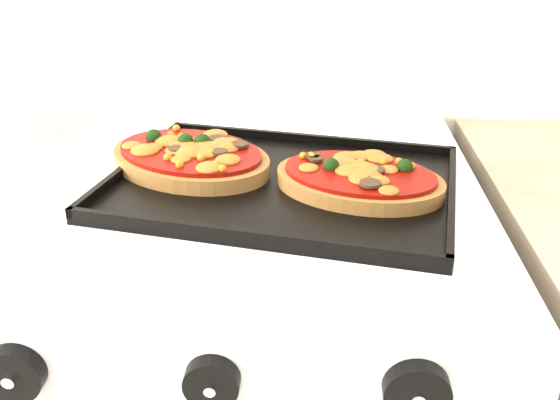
{
  "coord_description": "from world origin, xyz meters",
  "views": [
    {
      "loc": [
        0.06,
        0.94,
        1.24
      ],
      "look_at": [
        0.02,
        1.61,
        0.92
      ],
      "focal_mm": 40.0,
      "sensor_mm": 36.0,
      "label": 1
    }
  ],
  "objects": [
    {
      "name": "knob_left",
      "position": [
        -0.21,
        1.37,
        0.85
      ],
      "size": [
        0.06,
        0.02,
        0.06
      ],
      "primitive_type": "cylinder",
      "rotation": [
        1.57,
        0.0,
        0.0
      ],
      "color": "black",
      "rests_on": "control_panel"
    },
    {
      "name": "control_panel",
      "position": [
        -0.02,
        1.39,
        0.85
      ],
      "size": [
        0.6,
        0.02,
        0.09
      ],
      "primitive_type": "cube",
      "color": "white",
      "rests_on": "stove"
    },
    {
      "name": "knob_center",
      "position": [
        -0.03,
        1.37,
        0.85
      ],
      "size": [
        0.05,
        0.02,
        0.05
      ],
      "primitive_type": "cylinder",
      "rotation": [
        1.57,
        0.0,
        0.0
      ],
      "color": "black",
      "rests_on": "control_panel"
    },
    {
      "name": "knob_right",
      "position": [
        0.15,
        1.37,
        0.85
      ],
      "size": [
        0.06,
        0.02,
        0.06
      ],
      "primitive_type": "cylinder",
      "rotation": [
        1.57,
        0.0,
        0.0
      ],
      "color": "black",
      "rests_on": "control_panel"
    },
    {
      "name": "baking_tray",
      "position": [
        0.02,
        1.66,
        0.92
      ],
      "size": [
        0.48,
        0.39,
        0.02
      ],
      "primitive_type": "cube",
      "rotation": [
        0.0,
        0.0,
        -0.19
      ],
      "color": "black",
      "rests_on": "stove"
    },
    {
      "name": "pizza_left",
      "position": [
        -0.11,
        1.71,
        0.94
      ],
      "size": [
        0.28,
        0.25,
        0.03
      ],
      "primitive_type": null,
      "rotation": [
        0.0,
        0.0,
        -0.49
      ],
      "color": "brown",
      "rests_on": "baking_tray"
    },
    {
      "name": "pizza_right",
      "position": [
        0.11,
        1.65,
        0.94
      ],
      "size": [
        0.25,
        0.21,
        0.03
      ],
      "primitive_type": null,
      "rotation": [
        0.0,
        0.0,
        -0.33
      ],
      "color": "brown",
      "rests_on": "baking_tray"
    }
  ]
}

